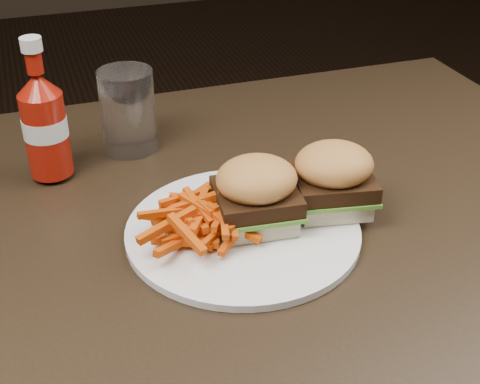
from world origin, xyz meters
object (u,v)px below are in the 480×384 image
object	(u,v)px
dining_table	(165,254)
tumbler	(128,112)
plate	(243,231)
ketchup_bottle	(46,135)

from	to	relation	value
dining_table	tumbler	size ratio (longest dim) A/B	10.37
dining_table	tumbler	xyz separation A→B (m)	(0.01, 0.23, 0.08)
plate	ketchup_bottle	world-z (taller)	ketchup_bottle
dining_table	tumbler	distance (m)	0.24
dining_table	ketchup_bottle	size ratio (longest dim) A/B	11.13
tumbler	ketchup_bottle	bearing A→B (deg)	-157.82
dining_table	plate	world-z (taller)	plate
plate	tumbler	world-z (taller)	tumbler
dining_table	ketchup_bottle	bearing A→B (deg)	119.53
plate	tumbler	xyz separation A→B (m)	(-0.08, 0.25, 0.05)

